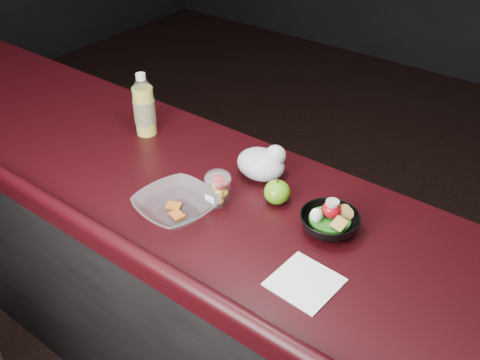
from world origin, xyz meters
name	(u,v)px	position (x,y,z in m)	size (l,w,h in m)	color
counter	(211,299)	(0.00, 0.30, 0.51)	(4.06, 0.71, 1.02)	black
lemonade_bottle	(144,109)	(-0.41, 0.44, 1.12)	(0.08, 0.08, 0.24)	gold
fruit_cup	(218,187)	(0.08, 0.27, 1.08)	(0.08, 0.08, 0.12)	white
green_apple	(277,192)	(0.21, 0.38, 1.06)	(0.08, 0.08, 0.08)	#428F10
plastic_bag	(263,163)	(0.10, 0.47, 1.07)	(0.16, 0.13, 0.12)	silver
snack_bowl	(329,221)	(0.41, 0.37, 1.05)	(0.21, 0.21, 0.09)	black
takeout_bowl	(176,206)	(0.01, 0.16, 1.05)	(0.27, 0.27, 0.06)	silver
paper_napkin	(305,282)	(0.46, 0.15, 1.02)	(0.16, 0.16, 0.00)	white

